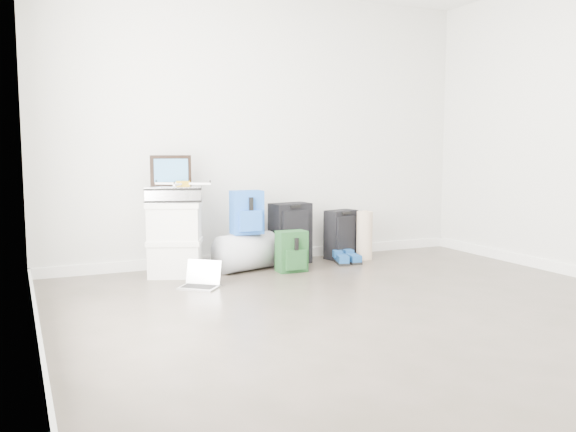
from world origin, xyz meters
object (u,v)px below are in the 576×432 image
large_suitcase (291,233)px  carry_on (341,235)px  briefcase (174,194)px  boxes_stack (175,239)px  duffel_bag (246,252)px  laptop (201,281)px

large_suitcase → carry_on: 0.59m
briefcase → large_suitcase: (1.20, 0.10, -0.44)m
boxes_stack → duffel_bag: 0.69m
briefcase → laptop: size_ratio=1.29×
carry_on → duffel_bag: bearing=173.2°
briefcase → duffel_bag: bearing=13.2°
briefcase → laptop: 0.88m
duffel_bag → laptop: bearing=-157.1°
large_suitcase → boxes_stack: bearing=176.6°
boxes_stack → large_suitcase: size_ratio=1.11×
boxes_stack → large_suitcase: bearing=26.4°
boxes_stack → briefcase: 0.40m
carry_on → laptop: bearing=-173.9°
duffel_bag → carry_on: (1.12, 0.16, 0.08)m
duffel_bag → large_suitcase: 0.56m
briefcase → laptop: bearing=-64.8°
large_suitcase → laptop: 1.31m
boxes_stack → duffel_bag: (0.67, -0.04, -0.16)m
briefcase → carry_on: size_ratio=0.95×
large_suitcase → carry_on: bearing=-7.1°
boxes_stack → carry_on: bearing=25.2°
boxes_stack → briefcase: (0.00, 0.00, 0.40)m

